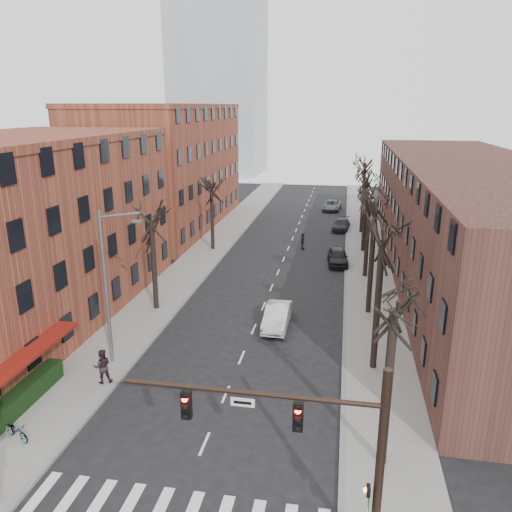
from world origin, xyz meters
The scene contains 25 objects.
sidewalk_left centered at (-8.00, 35.00, 0.07)m, with size 4.00×90.00×0.15m, color gray.
sidewalk_right centered at (8.00, 35.00, 0.07)m, with size 4.00×90.00×0.15m, color gray.
building_left_near centered at (-16.00, 15.00, 6.00)m, with size 12.00×26.00×12.00m, color brown.
building_left_far centered at (-16.00, 44.00, 7.00)m, with size 12.00×28.00×14.00m, color brown.
building_right centered at (16.00, 30.00, 5.00)m, with size 12.00×50.00×10.00m, color #502E25.
office_tower centered at (-22.00, 95.00, 30.00)m, with size 18.00×18.00×60.00m, color #B2B7BF.
awning_left centered at (-9.40, 6.00, 0.00)m, with size 1.20×7.00×0.15m, color maroon.
hedge centered at (-9.50, 5.00, 0.65)m, with size 0.80×6.00×1.00m, color black.
tree_right_a centered at (7.60, 4.00, 0.00)m, with size 5.20×5.20×10.00m, color black, non-canonical shape.
tree_right_b centered at (7.60, 12.00, 0.00)m, with size 5.20×5.20×10.80m, color black, non-canonical shape.
tree_right_c centered at (7.60, 20.00, 0.00)m, with size 5.20×5.20×11.60m, color black, non-canonical shape.
tree_right_d centered at (7.60, 28.00, 0.00)m, with size 5.20×5.20×10.00m, color black, non-canonical shape.
tree_right_e centered at (7.60, 36.00, 0.00)m, with size 5.20×5.20×10.80m, color black, non-canonical shape.
tree_right_f centered at (7.60, 44.00, 0.00)m, with size 5.20×5.20×11.60m, color black, non-canonical shape.
tree_left_a centered at (-7.60, 18.00, 0.00)m, with size 5.20×5.20×9.50m, color black, non-canonical shape.
tree_left_b centered at (-7.60, 34.00, 0.00)m, with size 5.20×5.20×9.50m, color black, non-canonical shape.
signal_mast_arm centered at (5.45, -1.00, 4.40)m, with size 8.14×0.30×7.20m.
streetlight centered at (-7.03, 10.00, 5.01)m, with size 2.45×0.22×9.03m.
silver_sedan centered at (1.47, 16.69, 0.74)m, with size 1.57×4.49×1.48m, color silver.
parked_car_near centered at (5.18, 31.30, 0.76)m, with size 1.80×4.47×1.52m, color black.
parked_car_mid centered at (5.30, 45.08, 0.65)m, with size 1.82×4.48×1.30m, color black.
parked_car_far centered at (3.80, 56.75, 0.70)m, with size 2.33×5.04×1.40m, color slate.
pedestrian_b centered at (-6.63, 7.77, 1.10)m, with size 0.92×0.72×1.90m, color black.
pedestrian_crossing centered at (1.49, 35.83, 0.85)m, with size 1.00×0.42×1.71m, color black.
bicycle centered at (-8.19, 2.67, 0.57)m, with size 0.56×1.60×0.84m, color gray.
Camera 1 is at (5.54, -13.96, 14.32)m, focal length 35.00 mm.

